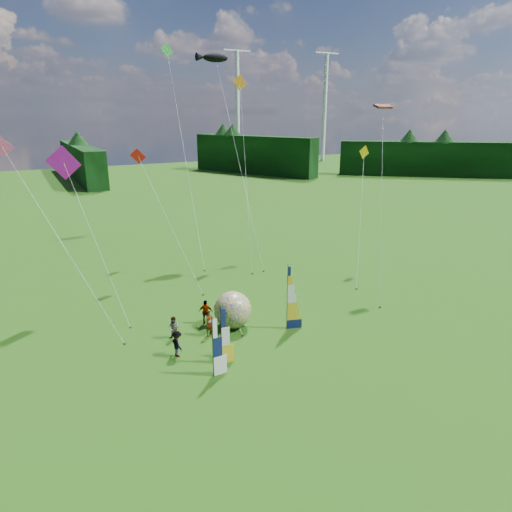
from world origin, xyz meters
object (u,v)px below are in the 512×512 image
bol_inflatable (233,310)px  spectator_c (177,344)px  spectator_d (206,312)px  spectator_b (174,328)px  kite_whale (238,152)px  feather_banner_main (287,299)px  spectator_a (209,323)px  camp_chair (222,351)px  side_banner_left (221,337)px  side_banner_far (213,348)px

bol_inflatable → spectator_c: bearing=-156.7°
bol_inflatable → spectator_d: size_ratio=1.46×
spectator_b → kite_whale: bearing=87.2°
bol_inflatable → spectator_d: bol_inflatable is taller
feather_banner_main → spectator_a: feather_banner_main is taller
spectator_a → camp_chair: 3.20m
spectator_a → kite_whale: 19.85m
spectator_c → camp_chair: bearing=-132.0°
bol_inflatable → feather_banner_main: bearing=-32.8°
side_banner_left → spectator_c: (-1.98, 2.07, -0.92)m
bol_inflatable → camp_chair: bol_inflatable is taller
spectator_b → camp_chair: 4.11m
spectator_b → camp_chair: spectator_b is taller
spectator_b → spectator_c: 2.25m
spectator_d → kite_whale: bearing=-92.4°
kite_whale → spectator_d: bearing=-111.8°
spectator_b → kite_whale: 20.61m
feather_banner_main → bol_inflatable: bearing=163.0°
side_banner_left → spectator_c: bearing=140.4°
spectator_a → side_banner_far: bearing=-138.2°
feather_banner_main → kite_whale: kite_whale is taller
feather_banner_main → side_banner_far: feather_banner_main is taller
feather_banner_main → spectator_c: (-7.67, 0.01, -1.41)m
spectator_d → camp_chair: spectator_d is taller
spectator_b → spectator_c: (-0.53, -2.19, 0.05)m
spectator_c → camp_chair: (2.22, -1.56, -0.26)m
side_banner_left → spectator_d: bearing=84.3°
kite_whale → bol_inflatable: bearing=-105.0°
feather_banner_main → spectator_a: size_ratio=2.52×
side_banner_far → spectator_c: side_banner_far is taller
spectator_c → spectator_d: size_ratio=0.94×
side_banner_left → spectator_b: 4.60m
spectator_d → camp_chair: size_ratio=1.56×
side_banner_left → spectator_b: bearing=115.5°
bol_inflatable → spectator_b: (-4.06, 0.22, -0.50)m
side_banner_left → spectator_a: size_ratio=1.96×
spectator_b → side_banner_left: bearing=-34.8°
side_banner_far → spectator_b: (-0.52, 5.25, -0.97)m
feather_banner_main → bol_inflatable: 3.79m
feather_banner_main → camp_chair: 5.91m
kite_whale → feather_banner_main: bearing=-92.5°
spectator_d → side_banner_far: bearing=103.6°
side_banner_left → camp_chair: size_ratio=3.12×
spectator_a → spectator_c: (-2.72, -1.59, -0.06)m
spectator_a → kite_whale: kite_whale is taller
spectator_a → spectator_d: bearing=47.0°
spectator_d → kite_whale: (8.91, 13.01, 9.50)m
bol_inflatable → camp_chair: bearing=-123.9°
spectator_b → kite_whale: (11.54, 14.12, 9.60)m
bol_inflatable → kite_whale: size_ratio=0.12×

